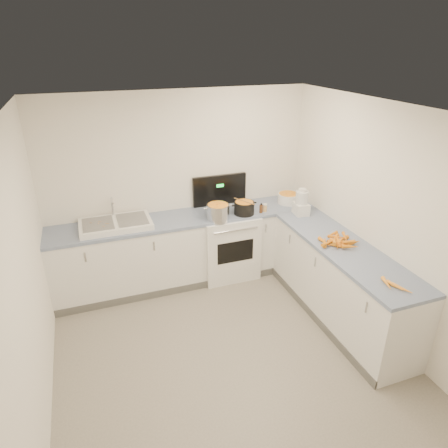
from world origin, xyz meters
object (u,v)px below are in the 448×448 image
object	(u,v)px
stove	(227,242)
spice_jar	(265,208)
food_processor	(301,203)
steel_pot	(218,212)
black_pot	(244,209)
extract_bottle	(261,209)
mixing_bowl	(288,198)
sink	(116,224)

from	to	relation	value
stove	spice_jar	xyz separation A→B (m)	(0.48, -0.17, 0.51)
spice_jar	food_processor	size ratio (longest dim) A/B	0.26
stove	steel_pot	bearing A→B (deg)	-135.85
black_pot	extract_bottle	xyz separation A→B (m)	(0.23, -0.04, -0.02)
black_pot	food_processor	distance (m)	0.75
stove	mixing_bowl	bearing A→B (deg)	0.24
black_pot	mixing_bowl	size ratio (longest dim) A/B	0.89
stove	food_processor	world-z (taller)	stove
black_pot	spice_jar	size ratio (longest dim) A/B	2.87
sink	food_processor	bearing A→B (deg)	-10.31
mixing_bowl	extract_bottle	size ratio (longest dim) A/B	2.67
steel_pot	mixing_bowl	size ratio (longest dim) A/B	0.98
stove	spice_jar	distance (m)	0.72
sink	extract_bottle	world-z (taller)	sink
stove	mixing_bowl	distance (m)	1.07
sink	black_pot	size ratio (longest dim) A/B	3.26
steel_pot	mixing_bowl	xyz separation A→B (m)	(1.11, 0.18, -0.02)
stove	extract_bottle	bearing A→B (deg)	-24.77
stove	spice_jar	bearing A→B (deg)	-19.36
sink	steel_pot	size ratio (longest dim) A/B	2.94
spice_jar	food_processor	xyz separation A→B (m)	(0.41, -0.24, 0.11)
sink	extract_bottle	size ratio (longest dim) A/B	7.72
spice_jar	food_processor	bearing A→B (deg)	-30.63
mixing_bowl	sink	bearing A→B (deg)	179.71
steel_pot	food_processor	distance (m)	1.10
black_pot	mixing_bowl	xyz separation A→B (m)	(0.73, 0.15, -0.01)
steel_pot	mixing_bowl	bearing A→B (deg)	9.44
sink	spice_jar	world-z (taller)	sink
extract_bottle	stove	bearing A→B (deg)	155.23
spice_jar	sink	bearing A→B (deg)	174.53
mixing_bowl	black_pot	bearing A→B (deg)	-168.13
extract_bottle	food_processor	distance (m)	0.53
black_pot	spice_jar	bearing A→B (deg)	-3.71
stove	black_pot	distance (m)	0.59
steel_pot	black_pot	world-z (taller)	steel_pot
steel_pot	extract_bottle	size ratio (longest dim) A/B	2.62
mixing_bowl	spice_jar	distance (m)	0.47
stove	sink	distance (m)	1.54
steel_pot	spice_jar	world-z (taller)	steel_pot
sink	extract_bottle	distance (m)	1.88
sink	food_processor	world-z (taller)	food_processor
steel_pot	sink	bearing A→B (deg)	171.19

